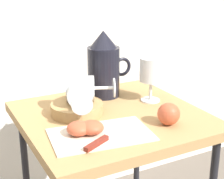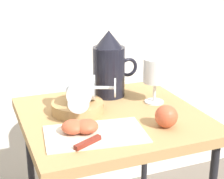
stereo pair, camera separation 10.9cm
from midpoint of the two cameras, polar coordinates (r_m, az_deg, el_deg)
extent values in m
cube|color=silver|center=(1.69, -6.81, 11.01)|extent=(2.40, 0.03, 1.85)
cube|color=#AD8451|center=(1.12, 2.78, -4.64)|extent=(0.54, 0.51, 0.03)
cylinder|color=black|center=(1.55, 7.12, -12.57)|extent=(0.02, 0.02, 0.69)
cube|color=beige|center=(0.98, 0.53, -7.07)|extent=(0.29, 0.20, 0.00)
cylinder|color=#AD8451|center=(1.12, -2.68, -2.85)|extent=(0.16, 0.16, 0.03)
cylinder|color=black|center=(1.25, 1.99, 2.77)|extent=(0.11, 0.11, 0.17)
cylinder|color=orange|center=(1.26, 1.97, 1.27)|extent=(0.10, 0.10, 0.09)
cone|color=black|center=(1.22, 2.05, 7.91)|extent=(0.09, 0.09, 0.06)
torus|color=black|center=(1.28, 5.01, 3.47)|extent=(0.07, 0.01, 0.07)
cylinder|color=silver|center=(1.22, 9.16, -1.93)|extent=(0.06, 0.06, 0.00)
cylinder|color=silver|center=(1.21, 9.25, -0.38)|extent=(0.01, 0.01, 0.07)
cylinder|color=silver|center=(1.19, 9.43, 2.89)|extent=(0.08, 0.08, 0.08)
cylinder|color=orange|center=(1.19, 9.39, 2.09)|extent=(0.07, 0.07, 0.04)
cylinder|color=silver|center=(1.09, -2.34, -0.37)|extent=(0.09, 0.10, 0.07)
cylinder|color=silver|center=(1.03, -2.23, -1.63)|extent=(0.03, 0.06, 0.01)
cylinder|color=silver|center=(1.00, -2.18, -2.28)|extent=(0.06, 0.02, 0.06)
cylinder|color=silver|center=(1.12, -2.05, 0.27)|extent=(0.11, 0.11, 0.08)
cylinder|color=silver|center=(1.12, 1.64, 0.25)|extent=(0.06, 0.03, 0.01)
cylinder|color=silver|center=(1.12, 3.28, 0.24)|extent=(0.03, 0.06, 0.06)
ellipsoid|color=#C15133|center=(0.98, -2.92, -5.93)|extent=(0.06, 0.06, 0.04)
ellipsoid|color=#C15133|center=(0.98, -0.85, -5.88)|extent=(0.06, 0.06, 0.04)
sphere|color=#C15133|center=(1.04, 11.50, -4.20)|extent=(0.06, 0.06, 0.06)
cube|color=silver|center=(1.00, 3.76, -6.47)|extent=(0.12, 0.07, 0.00)
cube|color=maroon|center=(0.92, -0.42, -8.37)|extent=(0.08, 0.05, 0.01)
camera|label=1|loc=(0.05, -87.14, 0.99)|focal=58.35mm
camera|label=2|loc=(0.05, 92.86, -0.99)|focal=58.35mm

